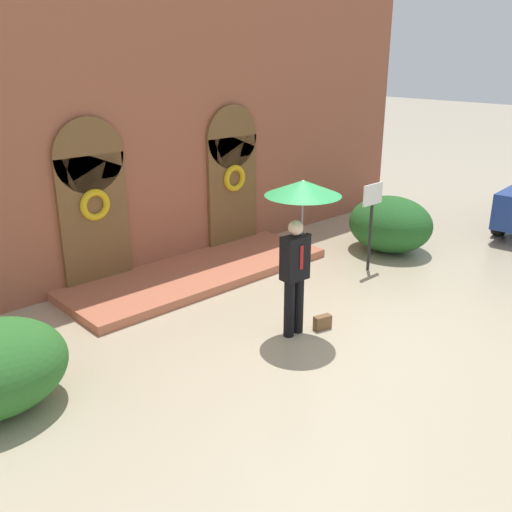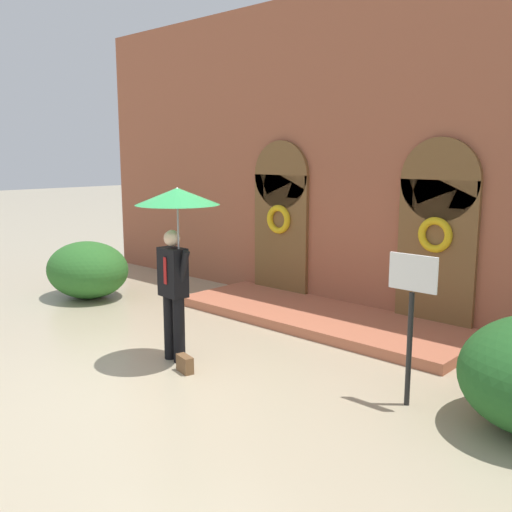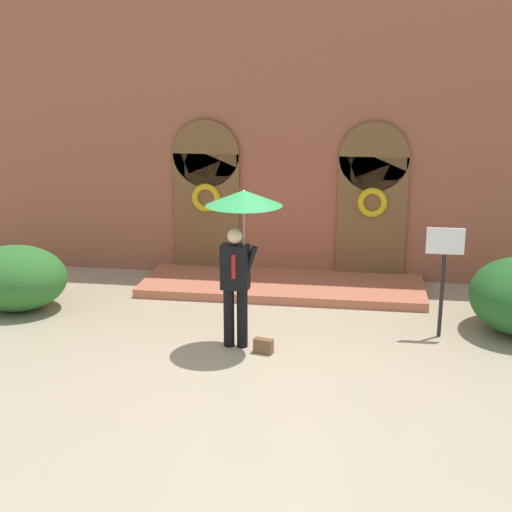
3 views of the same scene
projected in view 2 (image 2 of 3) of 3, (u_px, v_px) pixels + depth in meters
The scene contains 6 objects.
ground_plane at pixel (180, 371), 7.42m from camera, with size 80.00×80.00×0.00m, color tan.
building_facade at pixel (360, 161), 9.95m from camera, with size 14.00×2.30×5.60m.
person_with_umbrella at pixel (176, 222), 7.43m from camera, with size 1.10×1.10×2.36m.
handbag at pixel (185, 364), 7.37m from camera, with size 0.28×0.12×0.22m, color brown.
sign_post at pixel (411, 305), 6.22m from camera, with size 0.56×0.06×1.72m.
shrub_left at pixel (88, 270), 11.19m from camera, with size 1.76×1.48×1.11m, color #2D6B28.
Camera 2 is at (5.51, -4.50, 2.78)m, focal length 40.00 mm.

